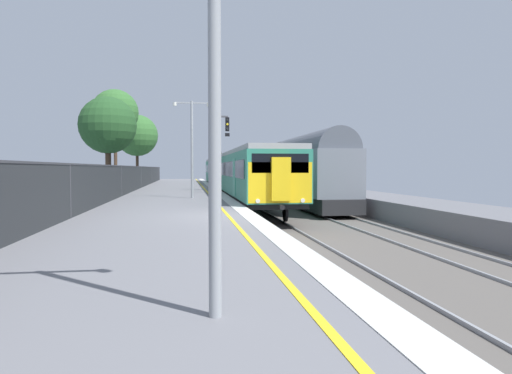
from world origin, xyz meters
TOP-DOWN VIEW (x-y plane):
  - ground at (2.64, 0.00)m, footprint 17.40×110.00m
  - commuter_train_at_platform at (2.10, 23.09)m, footprint 2.83×40.50m
  - freight_train_adjacent_track at (6.10, 20.53)m, footprint 2.60×27.97m
  - signal_gantry at (0.61, 17.71)m, footprint 1.10×0.24m
  - speed_limit_sign at (0.25, 14.60)m, footprint 0.59×0.08m
  - platform_lamp_near at (-1.44, -10.48)m, footprint 2.00×0.20m
  - platform_lamp_mid at (-1.44, 9.48)m, footprint 2.00×0.20m
  - platform_back_fence at (-5.45, 0.00)m, footprint 0.07×99.00m
  - background_tree_left at (-8.12, 27.45)m, footprint 4.19×4.19m
  - background_tree_centre at (-7.27, 37.87)m, footprint 4.67×4.67m
  - background_tree_right at (-7.47, 19.77)m, footprint 4.22×4.22m

SIDE VIEW (x-z plane):
  - ground at x=2.64m, z-range -1.21..0.00m
  - platform_back_fence at x=-5.45m, z-range 0.04..1.82m
  - commuter_train_at_platform at x=2.10m, z-range -0.64..3.17m
  - freight_train_adjacent_track at x=6.10m, z-range -0.77..3.97m
  - speed_limit_sign at x=0.25m, z-range 0.39..3.30m
  - platform_lamp_mid at x=-1.44m, z-range 0.50..5.72m
  - platform_lamp_near at x=-1.44m, z-range 0.50..5.82m
  - signal_gantry at x=0.61m, z-range 0.66..6.06m
  - background_tree_right at x=-7.47m, z-range 1.22..8.14m
  - background_tree_centre at x=-7.27m, z-range 1.33..8.98m
  - background_tree_left at x=-8.12m, z-range 2.15..10.87m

